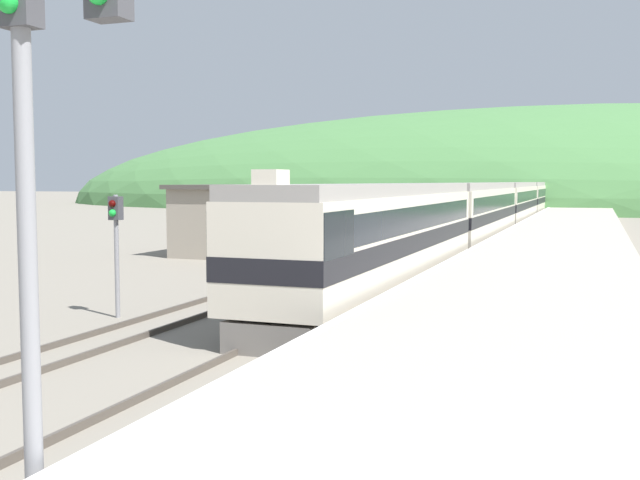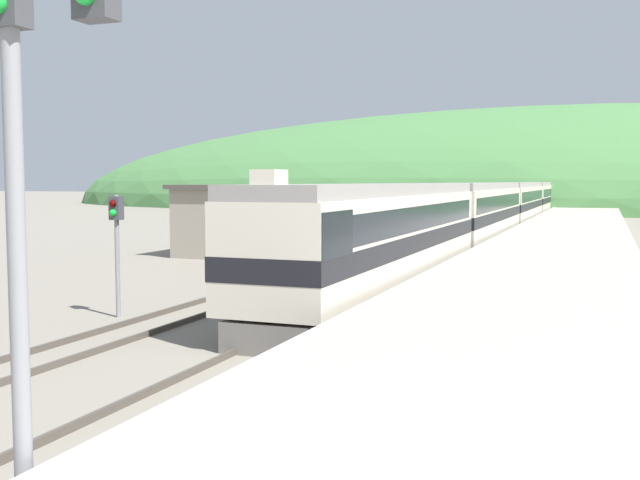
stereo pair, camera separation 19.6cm
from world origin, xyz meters
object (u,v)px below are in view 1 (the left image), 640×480
carriage_fourth (531,198)px  signal_post_siding (116,230)px  express_train_lead_car (379,235)px  carriage_second (474,212)px  signal_mast_main (20,67)px  carriage_third (511,203)px  siding_train (415,216)px

carriage_fourth → signal_post_siding: bearing=-95.0°
express_train_lead_car → signal_post_siding: 9.26m
carriage_second → signal_mast_main: (1.56, -41.04, 3.12)m
signal_mast_main → signal_post_siding: (-7.91, 12.61, -2.64)m
signal_post_siding → carriage_third: bearing=82.8°
carriage_third → signal_post_siding: carriage_third is taller
siding_train → signal_post_siding: (-1.75, -32.12, 0.92)m
carriage_second → siding_train: 5.91m
carriage_fourth → signal_mast_main: signal_mast_main is taller
express_train_lead_car → signal_mast_main: signal_mast_main is taller
carriage_third → signal_mast_main: 62.91m
express_train_lead_car → signal_post_siding: bearing=-133.4°
carriage_third → carriage_fourth: (0.00, 21.77, 0.00)m
express_train_lead_car → siding_train: (-4.59, 25.40, -0.45)m
signal_mast_main → signal_post_siding: size_ratio=2.07×
siding_train → signal_post_siding: signal_post_siding is taller
signal_mast_main → signal_post_siding: signal_mast_main is taller
signal_mast_main → carriage_second: bearing=92.2°
express_train_lead_car → signal_mast_main: bearing=-85.4°
carriage_third → signal_post_siding: bearing=-97.2°
carriage_third → carriage_fourth: size_ratio=1.00×
carriage_second → carriage_third: same height
carriage_second → carriage_fourth: 43.54m
express_train_lead_car → carriage_fourth: bearing=90.0°
signal_post_siding → carriage_second: bearing=77.4°
carriage_second → signal_post_siding: 29.14m
carriage_third → carriage_fourth: same height
siding_train → signal_mast_main: (6.15, -44.73, 3.56)m
signal_post_siding → carriage_fourth: bearing=85.0°
carriage_second → signal_mast_main: 41.19m
carriage_second → siding_train: carriage_second is taller
carriage_second → carriage_fourth: (0.00, 43.54, 0.00)m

